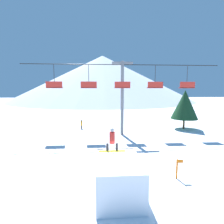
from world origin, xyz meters
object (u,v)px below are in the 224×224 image
(distant_skier, at_px, (82,124))
(snow_ramp, at_px, (118,178))
(snowboarder, at_px, (112,140))
(trail_marker, at_px, (177,168))
(pine_tree_near, at_px, (185,105))

(distant_skier, bearing_deg, snow_ramp, -77.46)
(snowboarder, relative_size, trail_marker, 1.25)
(pine_tree_near, distance_m, trail_marker, 15.04)
(snow_ramp, bearing_deg, snowboarder, 100.68)
(snowboarder, height_order, trail_marker, snowboarder)
(snow_ramp, relative_size, distant_skier, 2.67)
(pine_tree_near, height_order, distant_skier, pine_tree_near)
(snowboarder, relative_size, distant_skier, 1.23)
(trail_marker, bearing_deg, pine_tree_near, 62.43)
(pine_tree_near, distance_m, distant_skier, 14.24)
(snow_ramp, bearing_deg, distant_skier, 102.54)
(trail_marker, distance_m, distant_skier, 15.68)
(trail_marker, bearing_deg, snow_ramp, -159.27)
(snowboarder, bearing_deg, distant_skier, 102.70)
(snow_ramp, height_order, trail_marker, snow_ramp)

